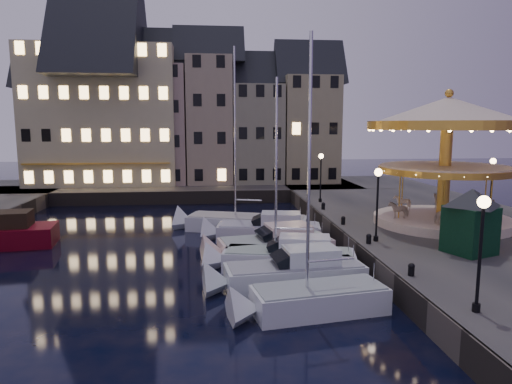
{
  "coord_description": "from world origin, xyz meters",
  "views": [
    {
      "loc": [
        -2.06,
        -23.56,
        7.85
      ],
      "look_at": [
        1.0,
        8.0,
        3.2
      ],
      "focal_mm": 32.0,
      "sensor_mm": 36.0,
      "label": 1
    }
  ],
  "objects": [
    {
      "name": "townhouse_na",
      "position": [
        -19.5,
        30.0,
        7.78
      ],
      "size": [
        5.5,
        8.0,
        12.8
      ],
      "color": "tan",
      "rests_on": "quay_north"
    },
    {
      "name": "ticket_kiosk",
      "position": [
        11.1,
        -1.84,
        3.57
      ],
      "size": [
        3.26,
        3.26,
        3.82
      ],
      "color": "black",
      "rests_on": "quay_east"
    },
    {
      "name": "townhouse_ne",
      "position": [
        3.2,
        30.0,
        7.78
      ],
      "size": [
        6.16,
        8.0,
        12.8
      ],
      "color": "gray",
      "rests_on": "quay_north"
    },
    {
      "name": "hotel_corner",
      "position": [
        -14.0,
        30.0,
        9.78
      ],
      "size": [
        17.6,
        9.0,
        16.8
      ],
      "color": "beige",
      "rests_on": "quay_north"
    },
    {
      "name": "ground",
      "position": [
        0.0,
        0.0,
        0.0
      ],
      "size": [
        160.0,
        160.0,
        0.0
      ],
      "primitive_type": "plane",
      "color": "black",
      "rests_on": "ground"
    },
    {
      "name": "streetlamp_b",
      "position": [
        7.2,
        1.0,
        4.02
      ],
      "size": [
        0.44,
        0.44,
        4.17
      ],
      "color": "black",
      "rests_on": "quay_east"
    },
    {
      "name": "townhouse_nc",
      "position": [
        -8.0,
        30.0,
        8.78
      ],
      "size": [
        6.82,
        8.0,
        14.8
      ],
      "color": "gray",
      "rests_on": "quay_north"
    },
    {
      "name": "townhouse_nf",
      "position": [
        9.25,
        30.0,
        8.28
      ],
      "size": [
        6.82,
        8.0,
        13.8
      ],
      "color": "gray",
      "rests_on": "quay_north"
    },
    {
      "name": "bollard_a",
      "position": [
        6.6,
        -5.0,
        1.6
      ],
      "size": [
        0.3,
        0.3,
        0.57
      ],
      "color": "black",
      "rests_on": "quay_east"
    },
    {
      "name": "motorboat_d",
      "position": [
        1.27,
        2.72,
        0.64
      ],
      "size": [
        7.83,
        3.78,
        2.15
      ],
      "color": "beige",
      "rests_on": "ground"
    },
    {
      "name": "bollard_d",
      "position": [
        6.6,
        11.0,
        1.6
      ],
      "size": [
        0.3,
        0.3,
        0.57
      ],
      "color": "black",
      "rests_on": "quay_east"
    },
    {
      "name": "motorboat_b",
      "position": [
        1.48,
        -2.44,
        0.64
      ],
      "size": [
        7.88,
        2.98,
        2.15
      ],
      "color": "silver",
      "rests_on": "ground"
    },
    {
      "name": "bollard_c",
      "position": [
        6.6,
        5.5,
        1.6
      ],
      "size": [
        0.3,
        0.3,
        0.57
      ],
      "color": "black",
      "rests_on": "quay_east"
    },
    {
      "name": "streetlamp_a",
      "position": [
        7.2,
        -9.0,
        4.02
      ],
      "size": [
        0.44,
        0.44,
        4.17
      ],
      "color": "black",
      "rests_on": "quay_east"
    },
    {
      "name": "townhouse_nb",
      "position": [
        -14.05,
        30.0,
        8.28
      ],
      "size": [
        6.16,
        8.0,
        13.8
      ],
      "color": "gray",
      "rests_on": "quay_north"
    },
    {
      "name": "motorboat_f",
      "position": [
        -0.07,
        9.96,
        0.53
      ],
      "size": [
        9.9,
        5.33,
        13.26
      ],
      "color": "silver",
      "rests_on": "ground"
    },
    {
      "name": "quay_east",
      "position": [
        14.0,
        6.0,
        0.65
      ],
      "size": [
        16.0,
        56.0,
        1.3
      ],
      "primitive_type": "cube",
      "color": "#474442",
      "rests_on": "ground"
    },
    {
      "name": "townhouse_nd",
      "position": [
        -2.25,
        30.0,
        9.28
      ],
      "size": [
        5.5,
        8.0,
        15.8
      ],
      "color": "gray",
      "rests_on": "quay_north"
    },
    {
      "name": "carousel",
      "position": [
        13.14,
        4.86,
        7.13
      ],
      "size": [
        10.12,
        10.12,
        8.85
      ],
      "color": "beige",
      "rests_on": "quay_east"
    },
    {
      "name": "motorboat_c",
      "position": [
        1.61,
        0.2,
        0.68
      ],
      "size": [
        8.18,
        3.6,
        10.82
      ],
      "color": "silver",
      "rests_on": "ground"
    },
    {
      "name": "bollard_b",
      "position": [
        6.6,
        0.5,
        1.6
      ],
      "size": [
        0.3,
        0.3,
        0.57
      ],
      "color": "black",
      "rests_on": "quay_east"
    },
    {
      "name": "streetlamp_d",
      "position": [
        18.5,
        8.0,
        4.02
      ],
      "size": [
        0.44,
        0.44,
        4.17
      ],
      "color": "black",
      "rests_on": "quay_east"
    },
    {
      "name": "quaywall_n",
      "position": [
        -6.0,
        22.0,
        0.65
      ],
      "size": [
        48.0,
        0.15,
        1.3
      ],
      "primitive_type": "cube",
      "color": "#47423A",
      "rests_on": "ground"
    },
    {
      "name": "quay_north",
      "position": [
        -8.0,
        28.0,
        0.65
      ],
      "size": [
        44.0,
        12.0,
        1.3
      ],
      "primitive_type": "cube",
      "color": "#474442",
      "rests_on": "ground"
    },
    {
      "name": "streetlamp_c",
      "position": [
        7.2,
        14.5,
        4.02
      ],
      "size": [
        0.44,
        0.44,
        4.17
      ],
      "color": "black",
      "rests_on": "quay_east"
    },
    {
      "name": "motorboat_e",
      "position": [
        1.35,
        6.86,
        0.64
      ],
      "size": [
        8.12,
        3.51,
        2.15
      ],
      "color": "silver",
      "rests_on": "ground"
    },
    {
      "name": "quaywall_e",
      "position": [
        6.0,
        6.0,
        0.65
      ],
      "size": [
        0.15,
        44.0,
        1.3
      ],
      "primitive_type": "cube",
      "color": "#47423A",
      "rests_on": "ground"
    },
    {
      "name": "motorboat_a",
      "position": [
        1.81,
        -5.64,
        0.54
      ],
      "size": [
        6.76,
        3.13,
        11.13
      ],
      "color": "silver",
      "rests_on": "ground"
    }
  ]
}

